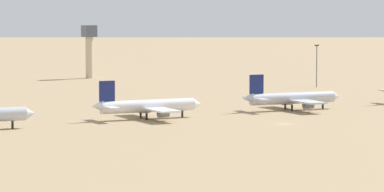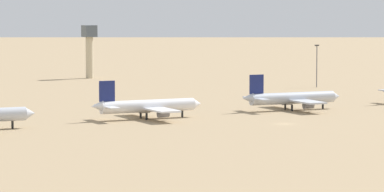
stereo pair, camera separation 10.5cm
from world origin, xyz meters
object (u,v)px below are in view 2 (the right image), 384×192
parked_jet_navy_4 (291,98)px  control_tower (89,46)px  parked_jet_navy_3 (147,106)px  light_pole_west (317,63)px

parked_jet_navy_4 → control_tower: control_tower is taller
control_tower → parked_jet_navy_3: bearing=-110.3°
parked_jet_navy_4 → control_tower: 159.06m
parked_jet_navy_4 → control_tower: size_ratio=1.50×
parked_jet_navy_4 → light_pole_west: (61.40, 68.95, 5.70)m
parked_jet_navy_4 → parked_jet_navy_3: bearing=-173.6°
parked_jet_navy_4 → light_pole_west: light_pole_west is taller
parked_jet_navy_4 → light_pole_west: size_ratio=2.08×
parked_jet_navy_4 → light_pole_west: bearing=54.8°
parked_jet_navy_3 → parked_jet_navy_4: parked_jet_navy_3 is taller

